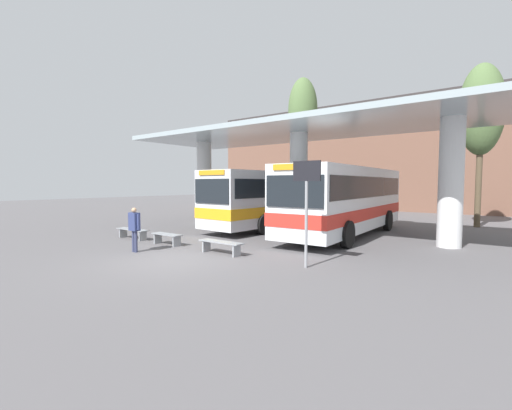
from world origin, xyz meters
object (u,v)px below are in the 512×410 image
transit_bus_center_bay (346,198)px  waiting_bench_far_platform (133,231)px  waiting_bench_near_pillar (221,244)px  poplar_tree_behind_left (303,113)px  transit_bus_left_bay (288,196)px  pedestrian_waiting (134,225)px  info_sign_platform (306,192)px  poplar_tree_behind_right (481,111)px  waiting_bench_mid_platform (167,237)px

transit_bus_center_bay → waiting_bench_far_platform: transit_bus_center_bay is taller
waiting_bench_near_pillar → poplar_tree_behind_left: 17.24m
transit_bus_left_bay → transit_bus_center_bay: 4.58m
waiting_bench_far_platform → transit_bus_left_bay: bearing=71.0°
poplar_tree_behind_left → pedestrian_waiting: bearing=-82.3°
poplar_tree_behind_left → info_sign_platform: bearing=-60.0°
transit_bus_center_bay → poplar_tree_behind_right: size_ratio=1.16×
poplar_tree_behind_left → transit_bus_center_bay: bearing=-48.3°
transit_bus_center_bay → pedestrian_waiting: 9.87m
waiting_bench_near_pillar → pedestrian_waiting: bearing=-148.9°
waiting_bench_near_pillar → poplar_tree_behind_left: size_ratio=0.17×
transit_bus_center_bay → poplar_tree_behind_left: 11.88m
transit_bus_left_bay → poplar_tree_behind_left: size_ratio=1.18×
transit_bus_left_bay → pedestrian_waiting: 10.31m
info_sign_platform → pedestrian_waiting: (-6.18, -1.75, -1.27)m
transit_bus_center_bay → waiting_bench_mid_platform: size_ratio=7.12×
info_sign_platform → waiting_bench_near_pillar: bearing=-178.6°
waiting_bench_mid_platform → poplar_tree_behind_left: (-1.94, 14.62, 7.67)m
waiting_bench_near_pillar → poplar_tree_behind_right: 17.20m
transit_bus_left_bay → info_sign_platform: (5.93, -8.52, 0.50)m
transit_bus_center_bay → poplar_tree_behind_right: bearing=-125.2°
info_sign_platform → transit_bus_center_bay: bearing=103.2°
waiting_bench_near_pillar → waiting_bench_mid_platform: size_ratio=1.22×
transit_bus_left_bay → pedestrian_waiting: transit_bus_left_bay is taller
pedestrian_waiting → waiting_bench_near_pillar: bearing=33.0°
waiting_bench_mid_platform → transit_bus_center_bay: bearing=55.7°
pedestrian_waiting → poplar_tree_behind_left: poplar_tree_behind_left is taller
poplar_tree_behind_left → waiting_bench_mid_platform: bearing=-82.4°
waiting_bench_mid_platform → poplar_tree_behind_left: size_ratio=0.14×
waiting_bench_mid_platform → poplar_tree_behind_left: bearing=97.6°
pedestrian_waiting → poplar_tree_behind_right: size_ratio=0.18×
waiting_bench_far_platform → info_sign_platform: size_ratio=0.60×
transit_bus_left_bay → waiting_bench_far_platform: size_ratio=6.50×
info_sign_platform → poplar_tree_behind_left: poplar_tree_behind_left is taller
pedestrian_waiting → poplar_tree_behind_left: (-2.20, 16.29, 7.00)m
waiting_bench_near_pillar → waiting_bench_far_platform: bearing=-180.0°
waiting_bench_far_platform → pedestrian_waiting: size_ratio=1.17×
waiting_bench_mid_platform → info_sign_platform: 6.72m
transit_bus_center_bay → info_sign_platform: size_ratio=3.37×
transit_bus_center_bay → pedestrian_waiting: size_ratio=6.55×
transit_bus_center_bay → waiting_bench_far_platform: 10.23m
transit_bus_center_bay → waiting_bench_mid_platform: (-4.81, -7.04, -1.50)m
transit_bus_left_bay → waiting_bench_near_pillar: size_ratio=6.81×
waiting_bench_mid_platform → info_sign_platform: info_sign_platform is taller
waiting_bench_near_pillar → pedestrian_waiting: (-2.77, -1.67, 0.66)m
waiting_bench_far_platform → poplar_tree_behind_left: bearing=88.0°
transit_bus_left_bay → info_sign_platform: size_ratio=3.92×
waiting_bench_mid_platform → pedestrian_waiting: pedestrian_waiting is taller
poplar_tree_behind_right → info_sign_platform: bearing=-102.6°
transit_bus_left_bay → waiting_bench_mid_platform: bearing=89.4°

